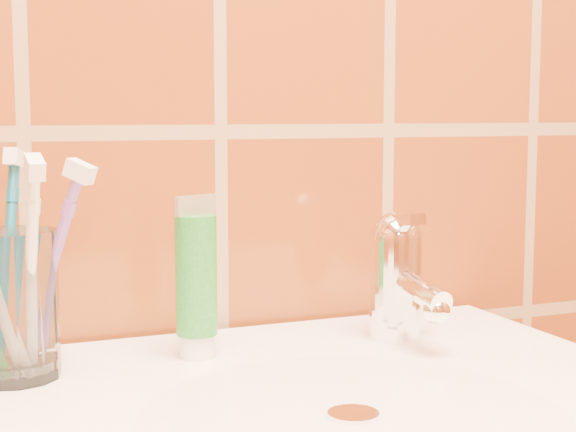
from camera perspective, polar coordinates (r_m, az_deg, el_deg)
name	(u,v)px	position (r m, az deg, el deg)	size (l,w,h in m)	color
glass_tumbler	(12,305)	(0.73, -17.41, -5.49)	(0.07, 0.07, 0.12)	white
toothpaste_tube	(196,282)	(0.76, -5.95, -4.29)	(0.04, 0.04, 0.14)	white
faucet	(398,272)	(0.82, 7.12, -3.62)	(0.05, 0.11, 0.12)	white
toothbrush_0	(31,273)	(0.70, -16.30, -3.58)	(0.03, 0.08, 0.19)	white
toothbrush_2	(50,272)	(0.72, -15.12, -3.51)	(0.07, 0.06, 0.18)	#794AA0
toothbrush_3	(9,262)	(0.75, -17.61, -2.87)	(0.04, 0.06, 0.19)	#0D5575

